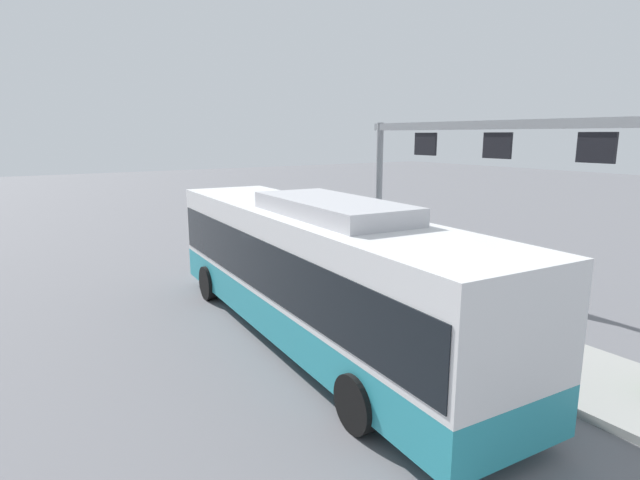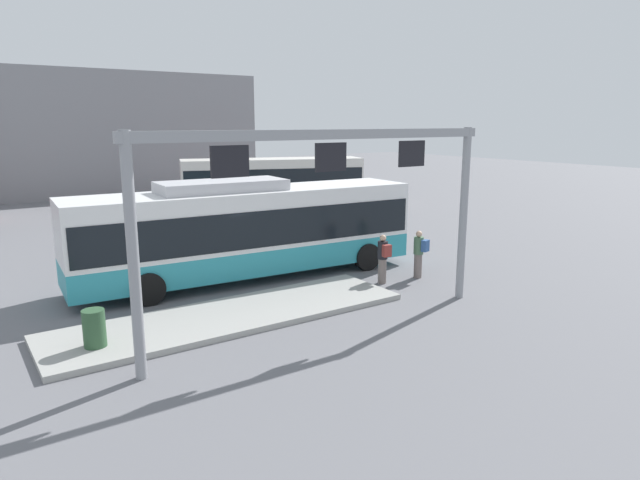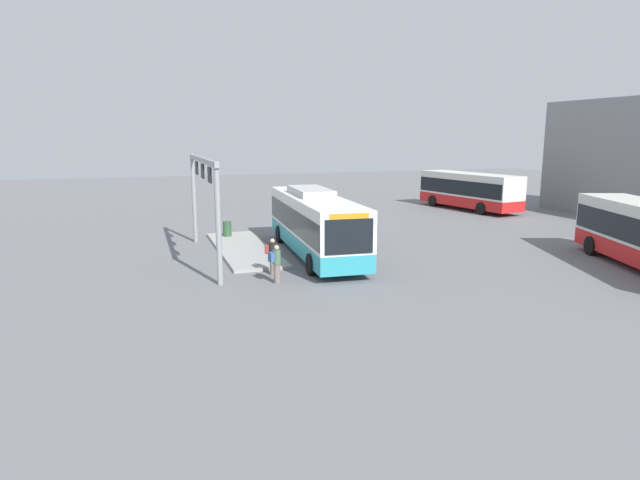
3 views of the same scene
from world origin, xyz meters
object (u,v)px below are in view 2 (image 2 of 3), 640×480
at_px(bus_background_left, 273,180).
at_px(person_waiting_near, 419,253).
at_px(person_boarding, 383,258).
at_px(trash_bin, 94,328).
at_px(bus_main, 248,227).

height_order(bus_background_left, person_waiting_near, bus_background_left).
height_order(person_boarding, person_waiting_near, same).
relative_size(bus_background_left, person_boarding, 6.85).
xyz_separation_m(person_boarding, trash_bin, (-9.37, -0.55, -0.28)).
bearing_deg(bus_background_left, person_boarding, 91.25).
bearing_deg(person_boarding, trash_bin, 102.07).
distance_m(person_waiting_near, trash_bin, 10.88).
bearing_deg(bus_main, person_waiting_near, -30.17).
distance_m(bus_main, person_waiting_near, 5.99).
height_order(bus_main, person_boarding, bus_main).
distance_m(bus_main, person_boarding, 4.72).
xyz_separation_m(bus_background_left, person_boarding, (-5.41, -16.86, -0.89)).
xyz_separation_m(bus_background_left, trash_bin, (-14.78, -17.41, -1.17)).
xyz_separation_m(bus_main, person_boarding, (3.40, -3.14, -0.92)).
bearing_deg(person_waiting_near, bus_background_left, -28.32).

